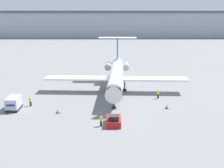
% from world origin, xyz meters
% --- Properties ---
extents(ground_plane, '(600.00, 600.00, 0.00)m').
position_xyz_m(ground_plane, '(0.00, 0.00, 0.00)').
color(ground_plane, slate).
extents(terminal_building, '(180.00, 16.80, 13.40)m').
position_xyz_m(terminal_building, '(0.00, 120.00, 6.73)').
color(terminal_building, '#9EA3AD').
rests_on(terminal_building, ground).
extents(airplane_main, '(29.15, 26.53, 9.86)m').
position_xyz_m(airplane_main, '(0.57, 17.67, 3.42)').
color(airplane_main, white).
rests_on(airplane_main, ground).
extents(pushback_tug, '(2.16, 3.76, 1.73)m').
position_xyz_m(pushback_tug, '(0.03, 0.12, 0.63)').
color(pushback_tug, '#B21919').
rests_on(pushback_tug, ground).
extents(luggage_cart, '(2.04, 3.59, 2.23)m').
position_xyz_m(luggage_cart, '(-17.18, 6.88, 1.11)').
color(luggage_cart, '#232326').
rests_on(luggage_cart, ground).
extents(worker_near_tug, '(0.40, 0.24, 1.66)m').
position_xyz_m(worker_near_tug, '(-1.88, -0.52, 0.86)').
color(worker_near_tug, '#232838').
rests_on(worker_near_tug, ground).
extents(worker_by_wing, '(0.40, 0.24, 1.68)m').
position_xyz_m(worker_by_wing, '(8.64, 13.24, 0.87)').
color(worker_by_wing, '#232838').
rests_on(worker_by_wing, ground).
extents(worker_on_apron, '(0.40, 0.24, 1.71)m').
position_xyz_m(worker_on_apron, '(-14.77, 8.70, 0.89)').
color(worker_on_apron, '#232838').
rests_on(worker_on_apron, ground).
extents(traffic_cone_left, '(0.66, 0.66, 0.68)m').
position_xyz_m(traffic_cone_left, '(-9.34, 5.09, 0.32)').
color(traffic_cone_left, black).
rests_on(traffic_cone_left, ground).
extents(traffic_cone_right, '(0.62, 0.62, 0.81)m').
position_xyz_m(traffic_cone_right, '(9.34, 7.30, 0.39)').
color(traffic_cone_right, black).
rests_on(traffic_cone_right, ground).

